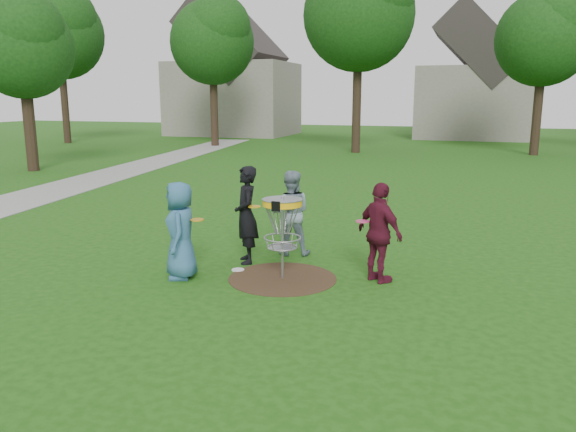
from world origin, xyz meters
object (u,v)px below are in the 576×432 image
(player_blue, at_px, (180,230))
(disc_golf_basket, at_px, (282,219))
(player_maroon, at_px, (380,233))
(player_black, at_px, (246,215))
(player_grey, at_px, (290,213))

(player_blue, height_order, disc_golf_basket, player_blue)
(player_maroon, distance_m, disc_golf_basket, 1.59)
(player_black, relative_size, player_grey, 1.09)
(player_maroon, relative_size, disc_golf_basket, 1.18)
(player_grey, height_order, disc_golf_basket, player_grey)
(player_black, bearing_deg, disc_golf_basket, 24.09)
(player_blue, xyz_separation_m, disc_golf_basket, (1.61, 0.45, 0.21))
(player_blue, bearing_deg, disc_golf_basket, 82.21)
(player_maroon, bearing_deg, player_black, 30.44)
(player_blue, distance_m, player_grey, 2.30)
(player_black, bearing_deg, player_grey, 113.31)
(player_blue, bearing_deg, player_maroon, 80.52)
(player_blue, xyz_separation_m, player_grey, (1.29, 1.90, 0.00))
(player_blue, xyz_separation_m, player_maroon, (3.15, 0.79, 0.01))
(player_blue, distance_m, disc_golf_basket, 1.69)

